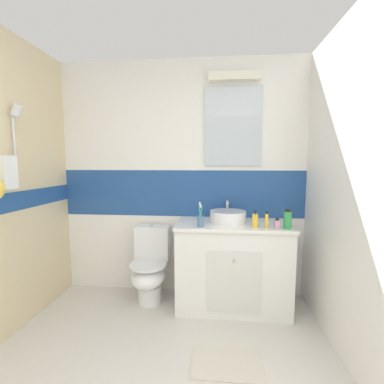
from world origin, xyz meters
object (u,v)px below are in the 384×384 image
object	(u,v)px
perfume_flask_small	(277,223)
mouthwash_bottle	(288,220)
toothpaste_tube_upright	(267,221)
soap_dispenser	(255,221)
toothbrush_cup	(201,220)
toilet	(150,267)
sink_basin	(228,216)

from	to	relation	value
perfume_flask_small	mouthwash_bottle	size ratio (longest dim) A/B	0.52
perfume_flask_small	toothpaste_tube_upright	size ratio (longest dim) A/B	0.60
mouthwash_bottle	toothpaste_tube_upright	xyz separation A→B (m)	(-0.18, -0.00, -0.01)
soap_dispenser	toothbrush_cup	bearing A→B (deg)	-177.37
toothbrush_cup	mouthwash_bottle	bearing A→B (deg)	-0.15
perfume_flask_small	toothpaste_tube_upright	world-z (taller)	toothpaste_tube_upright
toothbrush_cup	soap_dispenser	bearing A→B (deg)	2.63
soap_dispenser	perfume_flask_small	distance (m)	0.19
toothbrush_cup	toothpaste_tube_upright	size ratio (longest dim) A/B	1.51
toothbrush_cup	soap_dispenser	world-z (taller)	toothbrush_cup
perfume_flask_small	mouthwash_bottle	world-z (taller)	mouthwash_bottle
toilet	toothbrush_cup	world-z (taller)	toothbrush_cup
sink_basin	soap_dispenser	distance (m)	0.30
perfume_flask_small	mouthwash_bottle	distance (m)	0.10
toothbrush_cup	mouthwash_bottle	distance (m)	0.77
perfume_flask_small	toilet	bearing A→B (deg)	170.57
mouthwash_bottle	toothpaste_tube_upright	size ratio (longest dim) A/B	1.16
soap_dispenser	mouthwash_bottle	bearing A→B (deg)	-5.07
perfume_flask_small	mouthwash_bottle	xyz separation A→B (m)	(0.09, -0.01, 0.04)
soap_dispenser	mouthwash_bottle	size ratio (longest dim) A/B	0.93
soap_dispenser	toothpaste_tube_upright	xyz separation A→B (m)	(0.10, -0.03, 0.01)
sink_basin	toothbrush_cup	distance (m)	0.33
toothpaste_tube_upright	soap_dispenser	bearing A→B (deg)	162.99
sink_basin	perfume_flask_small	xyz separation A→B (m)	(0.43, -0.19, -0.02)
sink_basin	soap_dispenser	bearing A→B (deg)	-37.63
toothbrush_cup	soap_dispenser	size ratio (longest dim) A/B	1.40
toilet	perfume_flask_small	bearing A→B (deg)	-9.43
toothbrush_cup	perfume_flask_small	xyz separation A→B (m)	(0.68, 0.01, -0.02)
soap_dispenser	sink_basin	bearing A→B (deg)	142.37
sink_basin	mouthwash_bottle	world-z (taller)	sink_basin
toothpaste_tube_upright	toothbrush_cup	bearing A→B (deg)	179.36
toothbrush_cup	toothpaste_tube_upright	world-z (taller)	toothbrush_cup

